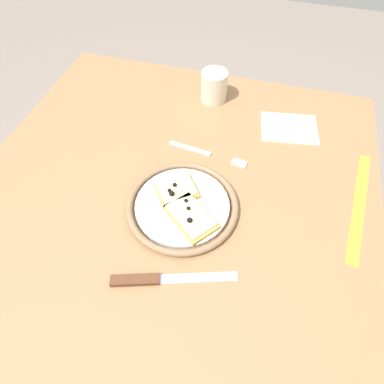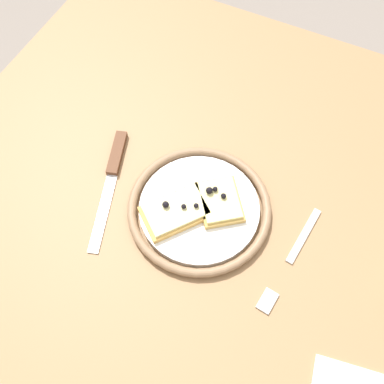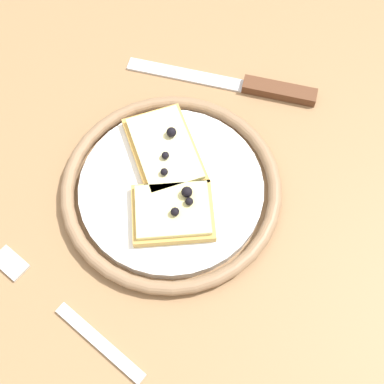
{
  "view_description": "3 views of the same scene",
  "coord_description": "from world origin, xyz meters",
  "px_view_note": "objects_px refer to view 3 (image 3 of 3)",
  "views": [
    {
      "loc": [
        0.38,
        0.16,
        1.36
      ],
      "look_at": [
        -0.02,
        0.05,
        0.8
      ],
      "focal_mm": 30.55,
      "sensor_mm": 36.0,
      "label": 1
    },
    {
      "loc": [
        -0.13,
        0.34,
        1.45
      ],
      "look_at": [
        0.03,
        0.02,
        0.79
      ],
      "focal_mm": 41.32,
      "sensor_mm": 36.0,
      "label": 2
    },
    {
      "loc": [
        -0.21,
        -0.12,
        1.3
      ],
      "look_at": [
        0.01,
        0.01,
        0.8
      ],
      "focal_mm": 49.42,
      "sensor_mm": 36.0,
      "label": 3
    }
  ],
  "objects_px": {
    "pizza_slice_far": "(165,151)",
    "knife": "(255,87)",
    "fork": "(65,311)",
    "pizza_slice_near": "(173,211)",
    "dining_table": "(196,246)",
    "plate": "(171,188)"
  },
  "relations": [
    {
      "from": "plate",
      "to": "knife",
      "type": "relative_size",
      "value": 1.04
    },
    {
      "from": "pizza_slice_far",
      "to": "knife",
      "type": "relative_size",
      "value": 0.55
    },
    {
      "from": "plate",
      "to": "pizza_slice_far",
      "type": "height_order",
      "value": "pizza_slice_far"
    },
    {
      "from": "pizza_slice_near",
      "to": "fork",
      "type": "bearing_deg",
      "value": 165.52
    },
    {
      "from": "dining_table",
      "to": "pizza_slice_far",
      "type": "height_order",
      "value": "pizza_slice_far"
    },
    {
      "from": "dining_table",
      "to": "knife",
      "type": "height_order",
      "value": "knife"
    },
    {
      "from": "knife",
      "to": "fork",
      "type": "relative_size",
      "value": 1.16
    },
    {
      "from": "dining_table",
      "to": "knife",
      "type": "bearing_deg",
      "value": 8.92
    },
    {
      "from": "fork",
      "to": "pizza_slice_far",
      "type": "bearing_deg",
      "value": 3.45
    },
    {
      "from": "pizza_slice_far",
      "to": "knife",
      "type": "xyz_separation_m",
      "value": [
        0.14,
        -0.04,
        -0.02
      ]
    },
    {
      "from": "fork",
      "to": "dining_table",
      "type": "bearing_deg",
      "value": -18.09
    },
    {
      "from": "pizza_slice_far",
      "to": "fork",
      "type": "relative_size",
      "value": 0.64
    },
    {
      "from": "pizza_slice_near",
      "to": "knife",
      "type": "bearing_deg",
      "value": 3.27
    },
    {
      "from": "pizza_slice_near",
      "to": "knife",
      "type": "distance_m",
      "value": 0.2
    },
    {
      "from": "pizza_slice_near",
      "to": "plate",
      "type": "bearing_deg",
      "value": 37.38
    },
    {
      "from": "knife",
      "to": "fork",
      "type": "height_order",
      "value": "knife"
    },
    {
      "from": "pizza_slice_near",
      "to": "pizza_slice_far",
      "type": "height_order",
      "value": "same"
    },
    {
      "from": "dining_table",
      "to": "pizza_slice_near",
      "type": "bearing_deg",
      "value": 141.84
    },
    {
      "from": "dining_table",
      "to": "knife",
      "type": "relative_size",
      "value": 4.31
    },
    {
      "from": "plate",
      "to": "knife",
      "type": "height_order",
      "value": "plate"
    },
    {
      "from": "knife",
      "to": "pizza_slice_near",
      "type": "bearing_deg",
      "value": -176.73
    },
    {
      "from": "pizza_slice_near",
      "to": "dining_table",
      "type": "bearing_deg",
      "value": -38.16
    }
  ]
}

